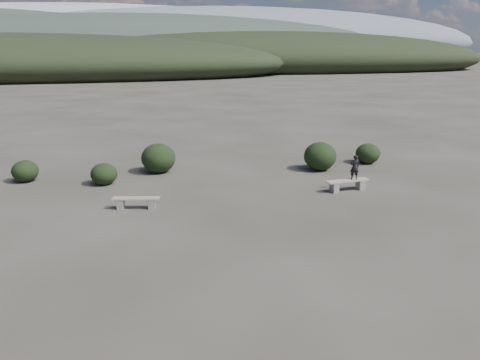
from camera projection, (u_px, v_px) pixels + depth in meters
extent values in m
plane|color=#302C25|center=(269.00, 247.00, 13.74)|extent=(1200.00, 1200.00, 0.00)
cube|color=slate|center=(121.00, 204.00, 16.98)|extent=(0.30, 0.37, 0.38)
cube|color=slate|center=(152.00, 204.00, 17.00)|extent=(0.30, 0.37, 0.38)
cube|color=gray|center=(136.00, 198.00, 16.94)|extent=(1.74, 0.70, 0.05)
cube|color=slate|center=(334.00, 187.00, 18.94)|extent=(0.30, 0.39, 0.41)
cube|color=slate|center=(360.00, 185.00, 19.35)|extent=(0.30, 0.39, 0.41)
cube|color=gray|center=(348.00, 181.00, 19.08)|extent=(1.89, 0.61, 0.05)
imported|color=black|center=(354.00, 167.00, 19.03)|extent=(0.41, 0.30, 1.02)
ellipsoid|color=black|center=(104.00, 174.00, 20.01)|extent=(1.13, 1.13, 0.93)
ellipsoid|color=black|center=(158.00, 158.00, 21.92)|extent=(1.60, 1.60, 1.37)
ellipsoid|color=black|center=(320.00, 156.00, 22.32)|extent=(1.55, 1.55, 1.36)
ellipsoid|color=black|center=(368.00, 153.00, 23.71)|extent=(1.23, 1.23, 1.02)
ellipsoid|color=black|center=(25.00, 171.00, 20.43)|extent=(1.12, 1.12, 0.95)
ellipsoid|color=black|center=(18.00, 64.00, 92.01)|extent=(110.00, 40.00, 12.00)
ellipsoid|color=black|center=(278.00, 59.00, 123.67)|extent=(120.00, 44.00, 14.00)
ellipsoid|color=#2E382E|center=(139.00, 50.00, 162.37)|extent=(190.00, 64.00, 24.00)
ellipsoid|color=slate|center=(242.00, 42.00, 307.67)|extent=(340.00, 110.00, 44.00)
ellipsoid|color=#97A1AA|center=(94.00, 40.00, 379.05)|extent=(460.00, 140.00, 56.00)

